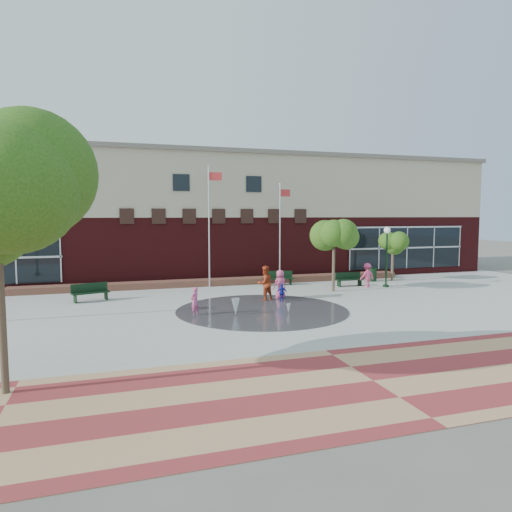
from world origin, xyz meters
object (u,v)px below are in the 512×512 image
object	(u,v)px
bench_left	(91,296)
trash_can	(372,274)
child_splash	(195,301)
flagpole_left	(210,220)
flagpole_right	(280,229)

from	to	relation	value
bench_left	trash_can	distance (m)	18.71
child_splash	flagpole_left	bearing A→B (deg)	-148.26
child_splash	trash_can	bearing A→B (deg)	165.65
flagpole_right	child_splash	distance (m)	10.94
flagpole_right	trash_can	bearing A→B (deg)	-14.49
trash_can	flagpole_right	bearing A→B (deg)	175.20
flagpole_left	child_splash	bearing A→B (deg)	-97.05
child_splash	flagpole_right	bearing A→B (deg)	-174.36
flagpole_right	child_splash	size ratio (longest dim) A/B	5.03
trash_can	bench_left	bearing A→B (deg)	-173.83
trash_can	child_splash	world-z (taller)	child_splash
flagpole_left	flagpole_right	xyz separation A→B (m)	(4.70, -0.37, -0.57)
flagpole_right	bench_left	xyz separation A→B (m)	(-11.89, -2.58, -3.45)
bench_left	trash_can	xyz separation A→B (m)	(18.60, 2.01, 0.19)
bench_left	flagpole_left	bearing A→B (deg)	4.39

